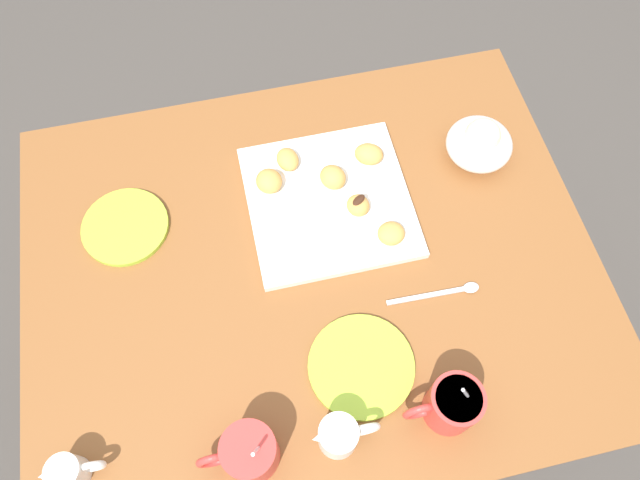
% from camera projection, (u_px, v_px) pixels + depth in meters
% --- Properties ---
extents(ground_plane, '(8.00, 8.00, 0.00)m').
position_uv_depth(ground_plane, '(315.00, 369.00, 1.71)').
color(ground_plane, '#423D38').
extents(dining_table, '(1.01, 0.81, 0.75)m').
position_uv_depth(dining_table, '(312.00, 293.00, 1.17)').
color(dining_table, brown).
rests_on(dining_table, ground_plane).
extents(pastry_plate_square, '(0.29, 0.29, 0.02)m').
position_uv_depth(pastry_plate_square, '(329.00, 202.00, 1.09)').
color(pastry_plate_square, white).
rests_on(pastry_plate_square, dining_table).
extents(coffee_mug_red_left, '(0.12, 0.08, 0.14)m').
position_uv_depth(coffee_mug_red_left, '(452.00, 404.00, 0.89)').
color(coffee_mug_red_left, red).
rests_on(coffee_mug_red_left, dining_table).
extents(coffee_mug_red_right, '(0.12, 0.08, 0.13)m').
position_uv_depth(coffee_mug_red_right, '(248.00, 452.00, 0.86)').
color(coffee_mug_red_right, red).
rests_on(coffee_mug_red_right, dining_table).
extents(cream_pitcher_white, '(0.10, 0.06, 0.07)m').
position_uv_depth(cream_pitcher_white, '(340.00, 435.00, 0.88)').
color(cream_pitcher_white, white).
rests_on(cream_pitcher_white, dining_table).
extents(ice_cream_bowl, '(0.13, 0.13, 0.09)m').
position_uv_depth(ice_cream_bowl, '(480.00, 142.00, 1.11)').
color(ice_cream_bowl, white).
rests_on(ice_cream_bowl, dining_table).
extents(chocolate_sauce_pitcher, '(0.09, 0.05, 0.06)m').
position_uv_depth(chocolate_sauce_pitcher, '(68.00, 472.00, 0.86)').
color(chocolate_sauce_pitcher, white).
rests_on(chocolate_sauce_pitcher, dining_table).
extents(saucer_lime_left, '(0.17, 0.17, 0.01)m').
position_uv_depth(saucer_lime_left, '(361.00, 366.00, 0.96)').
color(saucer_lime_left, '#9EC633').
rests_on(saucer_lime_left, dining_table).
extents(saucer_lime_right, '(0.16, 0.16, 0.01)m').
position_uv_depth(saucer_lime_right, '(125.00, 227.00, 1.07)').
color(saucer_lime_right, '#9EC633').
rests_on(saucer_lime_right, dining_table).
extents(loose_spoon_near_saucer, '(0.16, 0.02, 0.01)m').
position_uv_depth(loose_spoon_near_saucer, '(444.00, 293.00, 1.01)').
color(loose_spoon_near_saucer, silver).
rests_on(loose_spoon_near_saucer, dining_table).
extents(beignet_0, '(0.05, 0.05, 0.03)m').
position_uv_depth(beignet_0, '(391.00, 233.00, 1.03)').
color(beignet_0, '#D19347').
rests_on(beignet_0, pastry_plate_square).
extents(beignet_1, '(0.05, 0.06, 0.03)m').
position_uv_depth(beignet_1, '(287.00, 160.00, 1.10)').
color(beignet_1, '#D19347').
rests_on(beignet_1, pastry_plate_square).
extents(beignet_2, '(0.06, 0.06, 0.04)m').
position_uv_depth(beignet_2, '(269.00, 181.00, 1.08)').
color(beignet_2, '#D19347').
rests_on(beignet_2, pastry_plate_square).
extents(beignet_3, '(0.07, 0.06, 0.04)m').
position_uv_depth(beignet_3, '(369.00, 154.00, 1.11)').
color(beignet_3, '#D19347').
rests_on(beignet_3, pastry_plate_square).
extents(beignet_4, '(0.06, 0.07, 0.04)m').
position_uv_depth(beignet_4, '(333.00, 177.00, 1.08)').
color(beignet_4, '#D19347').
rests_on(beignet_4, pastry_plate_square).
extents(beignet_5, '(0.06, 0.06, 0.04)m').
position_uv_depth(beignet_5, '(358.00, 205.00, 1.06)').
color(beignet_5, '#D19347').
rests_on(beignet_5, pastry_plate_square).
extents(chocolate_drizzle_5, '(0.03, 0.03, 0.00)m').
position_uv_depth(chocolate_drizzle_5, '(359.00, 200.00, 1.04)').
color(chocolate_drizzle_5, '#381E11').
rests_on(chocolate_drizzle_5, beignet_5).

